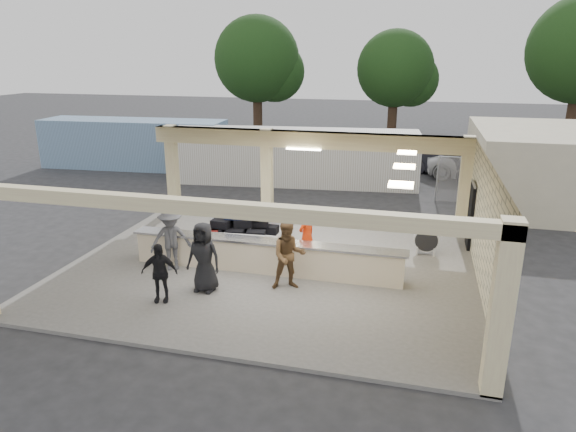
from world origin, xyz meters
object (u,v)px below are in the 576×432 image
(passenger_c, at_px, (171,239))
(passenger_b, at_px, (159,273))
(drum_fan, at_px, (426,240))
(baggage_handler, at_px, (307,236))
(car_dark, at_px, (450,163))
(container_white, at_px, (293,157))
(luggage_cart, at_px, (240,231))
(car_white_a, at_px, (483,165))
(passenger_d, at_px, (204,257))
(passenger_a, at_px, (289,255))
(container_blue, at_px, (134,144))
(baggage_counter, at_px, (265,256))

(passenger_c, bearing_deg, passenger_b, -102.62)
(drum_fan, relative_size, baggage_handler, 0.50)
(car_dark, bearing_deg, container_white, 152.66)
(luggage_cart, relative_size, passenger_b, 1.60)
(passenger_c, bearing_deg, car_dark, 29.58)
(car_white_a, bearing_deg, drum_fan, 172.81)
(car_white_a, bearing_deg, passenger_d, 157.96)
(passenger_a, relative_size, container_blue, 0.18)
(passenger_a, relative_size, passenger_b, 1.21)
(container_blue, bearing_deg, car_white_a, 1.78)
(luggage_cart, height_order, drum_fan, luggage_cart)
(passenger_c, height_order, car_white_a, passenger_c)
(passenger_d, relative_size, container_white, 0.16)
(baggage_handler, height_order, passenger_d, passenger_d)
(luggage_cart, relative_size, container_blue, 0.24)
(car_white_a, height_order, container_blue, container_blue)
(car_white_a, xyz_separation_m, container_white, (-9.35, -3.20, 0.56))
(passenger_c, bearing_deg, baggage_counter, -20.52)
(passenger_a, bearing_deg, container_white, 82.80)
(car_dark, xyz_separation_m, container_white, (-7.75, -3.36, 0.58))
(luggage_cart, relative_size, car_white_a, 0.47)
(luggage_cart, distance_m, passenger_a, 3.02)
(drum_fan, distance_m, baggage_handler, 3.96)
(car_white_a, bearing_deg, passenger_a, 163.41)
(car_white_a, bearing_deg, passenger_c, 152.08)
(baggage_handler, distance_m, passenger_a, 1.82)
(drum_fan, height_order, container_white, container_white)
(passenger_d, bearing_deg, container_white, 97.00)
(luggage_cart, bearing_deg, container_blue, 128.63)
(passenger_b, bearing_deg, baggage_handler, 32.41)
(drum_fan, xyz_separation_m, passenger_b, (-6.66, -5.10, 0.32))
(drum_fan, xyz_separation_m, passenger_a, (-3.64, -3.54, 0.48))
(passenger_c, relative_size, car_white_a, 0.35)
(luggage_cart, relative_size, drum_fan, 2.85)
(baggage_counter, height_order, drum_fan, baggage_counter)
(container_blue, bearing_deg, baggage_counter, -51.13)
(passenger_b, height_order, car_dark, passenger_b)
(baggage_handler, xyz_separation_m, container_white, (-3.00, 10.28, 0.34))
(luggage_cart, bearing_deg, passenger_d, -94.02)
(baggage_counter, height_order, container_white, container_white)
(baggage_handler, bearing_deg, car_white_a, -178.74)
(drum_fan, xyz_separation_m, passenger_d, (-5.80, -4.23, 0.49))
(drum_fan, bearing_deg, container_blue, 148.10)
(luggage_cart, relative_size, passenger_d, 1.31)
(baggage_counter, xyz_separation_m, passenger_b, (-2.08, -2.47, 0.30))
(car_white_a, bearing_deg, luggage_cart, 153.17)
(passenger_b, height_order, container_blue, container_blue)
(luggage_cart, height_order, passenger_b, passenger_b)
(car_white_a, distance_m, container_white, 9.90)
(passenger_b, relative_size, container_white, 0.13)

